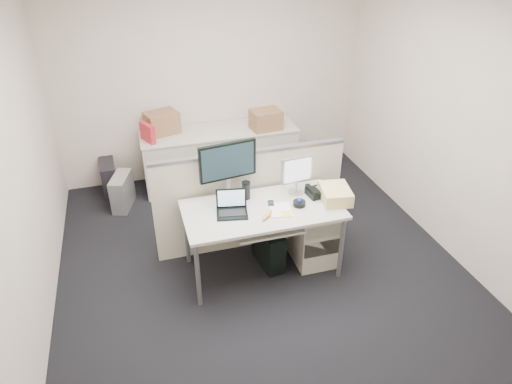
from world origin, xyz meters
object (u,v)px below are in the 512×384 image
object	(u,v)px
laptop	(232,205)
desk_phone	(318,192)
desk	(262,214)
monitor_main	(228,170)

from	to	relation	value
laptop	desk_phone	bearing A→B (deg)	17.15
desk	monitor_main	bearing A→B (deg)	128.00
laptop	monitor_main	bearing A→B (deg)	92.44
desk	monitor_main	size ratio (longest dim) A/B	2.64
monitor_main	desk_phone	bearing A→B (deg)	-23.82
monitor_main	laptop	xyz separation A→B (m)	(-0.05, -0.34, -0.18)
desk	desk_phone	world-z (taller)	desk_phone
monitor_main	laptop	bearing A→B (deg)	-106.42
desk	laptop	size ratio (longest dim) A/B	5.27
desk	laptop	distance (m)	0.35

